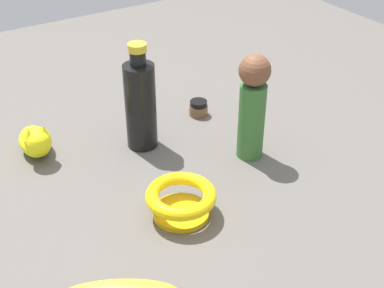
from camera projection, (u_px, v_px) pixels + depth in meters
The scene contains 6 objects.
ground at pixel (192, 179), 1.08m from camera, with size 2.00×2.00×0.00m, color #5B5651.
bowl at pixel (181, 199), 0.97m from camera, with size 0.13×0.13×0.06m.
person_figure_adult at pixel (253, 104), 1.09m from camera, with size 0.07×0.07×0.23m.
bottle_tall at pixel (140, 103), 1.13m from camera, with size 0.07×0.07×0.23m.
nail_polish_jar at pixel (198, 108), 1.28m from camera, with size 0.04×0.04×0.04m.
cat_figurine at pixel (36, 141), 1.13m from camera, with size 0.14×0.07×0.09m.
Camera 1 is at (-0.73, 0.46, 0.64)m, focal length 50.59 mm.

